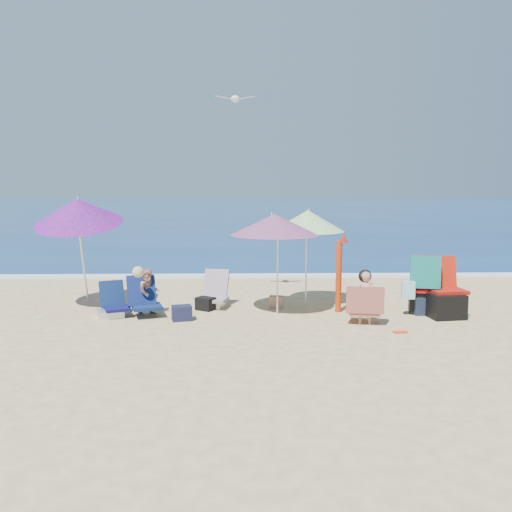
{
  "coord_description": "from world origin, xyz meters",
  "views": [
    {
      "loc": [
        -0.53,
        -8.91,
        2.42
      ],
      "look_at": [
        -0.3,
        1.0,
        1.1
      ],
      "focal_mm": 37.23,
      "sensor_mm": 36.0,
      "label": 1
    }
  ],
  "objects_px": {
    "umbrella_turquoise": "(275,225)",
    "camp_chair_right": "(425,292)",
    "umbrella_blue": "(78,211)",
    "furled_umbrella": "(340,269)",
    "person_left": "(147,292)",
    "chair_navy": "(112,307)",
    "seagull": "(235,99)",
    "chair_rainbow": "(213,297)",
    "camp_chair_left": "(445,299)",
    "person_center": "(365,298)",
    "umbrella_striped": "(308,221)"
  },
  "relations": [
    {
      "from": "umbrella_blue",
      "to": "umbrella_striped",
      "type": "bearing_deg",
      "value": 1.47
    },
    {
      "from": "furled_umbrella",
      "to": "chair_rainbow",
      "type": "distance_m",
      "value": 2.6
    },
    {
      "from": "seagull",
      "to": "camp_chair_left",
      "type": "bearing_deg",
      "value": -22.36
    },
    {
      "from": "umbrella_striped",
      "to": "camp_chair_right",
      "type": "height_order",
      "value": "umbrella_striped"
    },
    {
      "from": "person_left",
      "to": "seagull",
      "type": "relative_size",
      "value": 1.2
    },
    {
      "from": "furled_umbrella",
      "to": "person_left",
      "type": "height_order",
      "value": "furled_umbrella"
    },
    {
      "from": "furled_umbrella",
      "to": "person_left",
      "type": "xyz_separation_m",
      "value": [
        -3.64,
        -0.15,
        -0.4
      ]
    },
    {
      "from": "umbrella_blue",
      "to": "furled_umbrella",
      "type": "relative_size",
      "value": 1.55
    },
    {
      "from": "seagull",
      "to": "chair_navy",
      "type": "bearing_deg",
      "value": -147.86
    },
    {
      "from": "person_left",
      "to": "person_center",
      "type": "bearing_deg",
      "value": -10.98
    },
    {
      "from": "chair_rainbow",
      "to": "umbrella_blue",
      "type": "bearing_deg",
      "value": -179.33
    },
    {
      "from": "person_left",
      "to": "seagull",
      "type": "distance_m",
      "value": 4.29
    },
    {
      "from": "furled_umbrella",
      "to": "person_left",
      "type": "bearing_deg",
      "value": -177.65
    },
    {
      "from": "camp_chair_left",
      "to": "seagull",
      "type": "height_order",
      "value": "seagull"
    },
    {
      "from": "umbrella_striped",
      "to": "umbrella_blue",
      "type": "height_order",
      "value": "umbrella_blue"
    },
    {
      "from": "umbrella_turquoise",
      "to": "camp_chair_left",
      "type": "height_order",
      "value": "umbrella_turquoise"
    },
    {
      "from": "furled_umbrella",
      "to": "chair_navy",
      "type": "bearing_deg",
      "value": -176.65
    },
    {
      "from": "camp_chair_left",
      "to": "seagull",
      "type": "distance_m",
      "value": 5.69
    },
    {
      "from": "umbrella_blue",
      "to": "camp_chair_right",
      "type": "relative_size",
      "value": 2.08
    },
    {
      "from": "umbrella_turquoise",
      "to": "seagull",
      "type": "height_order",
      "value": "seagull"
    },
    {
      "from": "camp_chair_left",
      "to": "person_center",
      "type": "distance_m",
      "value": 1.68
    },
    {
      "from": "umbrella_blue",
      "to": "camp_chair_left",
      "type": "relative_size",
      "value": 2.13
    },
    {
      "from": "chair_navy",
      "to": "person_left",
      "type": "distance_m",
      "value": 0.71
    },
    {
      "from": "chair_navy",
      "to": "person_left",
      "type": "relative_size",
      "value": 0.74
    },
    {
      "from": "umbrella_blue",
      "to": "seagull",
      "type": "distance_m",
      "value": 3.87
    },
    {
      "from": "umbrella_turquoise",
      "to": "umbrella_blue",
      "type": "xyz_separation_m",
      "value": [
        -3.82,
        0.56,
        0.23
      ]
    },
    {
      "from": "person_center",
      "to": "person_left",
      "type": "bearing_deg",
      "value": 169.02
    },
    {
      "from": "umbrella_striped",
      "to": "camp_chair_left",
      "type": "distance_m",
      "value": 2.99
    },
    {
      "from": "person_left",
      "to": "seagull",
      "type": "bearing_deg",
      "value": 39.13
    },
    {
      "from": "umbrella_striped",
      "to": "person_left",
      "type": "height_order",
      "value": "umbrella_striped"
    },
    {
      "from": "umbrella_striped",
      "to": "chair_navy",
      "type": "bearing_deg",
      "value": -167.17
    },
    {
      "from": "furled_umbrella",
      "to": "camp_chair_left",
      "type": "relative_size",
      "value": 1.38
    },
    {
      "from": "umbrella_blue",
      "to": "furled_umbrella",
      "type": "height_order",
      "value": "umbrella_blue"
    },
    {
      "from": "chair_navy",
      "to": "camp_chair_right",
      "type": "bearing_deg",
      "value": 1.53
    },
    {
      "from": "chair_rainbow",
      "to": "person_center",
      "type": "xyz_separation_m",
      "value": [
        2.75,
        -1.43,
        0.27
      ]
    },
    {
      "from": "chair_navy",
      "to": "chair_rainbow",
      "type": "bearing_deg",
      "value": 22.76
    },
    {
      "from": "person_left",
      "to": "umbrella_blue",
      "type": "bearing_deg",
      "value": 156.13
    },
    {
      "from": "chair_navy",
      "to": "seagull",
      "type": "height_order",
      "value": "seagull"
    },
    {
      "from": "person_center",
      "to": "seagull",
      "type": "height_order",
      "value": "seagull"
    },
    {
      "from": "umbrella_blue",
      "to": "chair_navy",
      "type": "xyz_separation_m",
      "value": [
        0.78,
        -0.73,
        -1.75
      ]
    },
    {
      "from": "camp_chair_left",
      "to": "chair_navy",
      "type": "bearing_deg",
      "value": 178.51
    },
    {
      "from": "camp_chair_left",
      "to": "seagull",
      "type": "relative_size",
      "value": 1.37
    },
    {
      "from": "umbrella_turquoise",
      "to": "umbrella_blue",
      "type": "relative_size",
      "value": 0.85
    },
    {
      "from": "chair_navy",
      "to": "camp_chair_right",
      "type": "height_order",
      "value": "camp_chair_right"
    },
    {
      "from": "furled_umbrella",
      "to": "person_left",
      "type": "relative_size",
      "value": 1.57
    },
    {
      "from": "umbrella_turquoise",
      "to": "seagull",
      "type": "relative_size",
      "value": 2.47
    },
    {
      "from": "umbrella_turquoise",
      "to": "chair_rainbow",
      "type": "distance_m",
      "value": 2.02
    },
    {
      "from": "chair_navy",
      "to": "camp_chair_right",
      "type": "relative_size",
      "value": 0.63
    },
    {
      "from": "umbrella_turquoise",
      "to": "camp_chair_right",
      "type": "distance_m",
      "value": 3.16
    },
    {
      "from": "furled_umbrella",
      "to": "camp_chair_left",
      "type": "bearing_deg",
      "value": -12.29
    }
  ]
}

